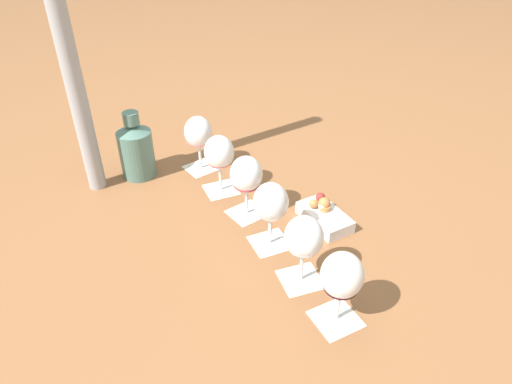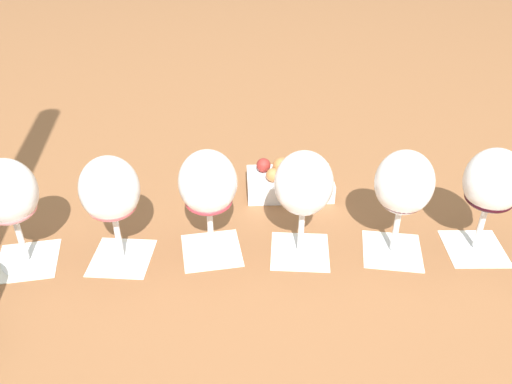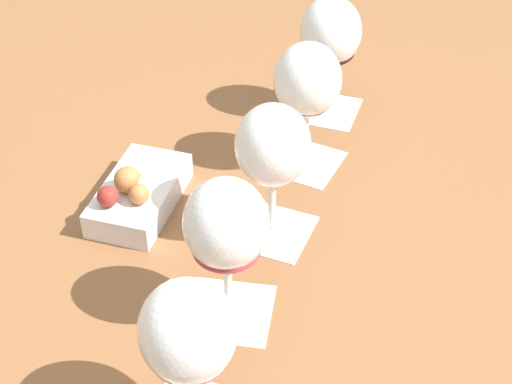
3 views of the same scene
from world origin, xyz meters
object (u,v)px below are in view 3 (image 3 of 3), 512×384
wine_glass_4 (307,86)px  snack_dish (138,193)px  wine_glass_1 (188,338)px  wine_glass_3 (273,152)px  wine_glass_2 (226,230)px  wine_glass_5 (330,37)px

wine_glass_4 → snack_dish: wine_glass_4 is taller
wine_glass_1 → wine_glass_3: (0.25, 0.13, 0.00)m
wine_glass_2 → wine_glass_5: same height
wine_glass_3 → wine_glass_5: bearing=25.5°
wine_glass_3 → wine_glass_5: size_ratio=1.00×
wine_glass_3 → wine_glass_4: (0.13, 0.06, -0.00)m
wine_glass_1 → wine_glass_2: (0.12, 0.07, 0.00)m
wine_glass_1 → wine_glass_3: same height
wine_glass_3 → wine_glass_5: same height
wine_glass_2 → wine_glass_1: bearing=-148.7°
wine_glass_1 → wine_glass_3: bearing=27.0°
wine_glass_2 → snack_dish: size_ratio=1.00×
wine_glass_3 → wine_glass_5: (0.25, 0.12, 0.00)m
wine_glass_4 → wine_glass_5: bearing=26.3°
wine_glass_1 → wine_glass_4: (0.38, 0.19, -0.00)m
wine_glass_2 → wine_glass_4: same height
wine_glass_2 → wine_glass_4: size_ratio=1.00×
wine_glass_5 → wine_glass_1: bearing=-153.8°
wine_glass_1 → snack_dish: wine_glass_1 is taller
wine_glass_4 → wine_glass_5: size_ratio=1.00×
wine_glass_4 → wine_glass_5: (0.12, 0.06, 0.00)m
wine_glass_1 → wine_glass_5: 0.56m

